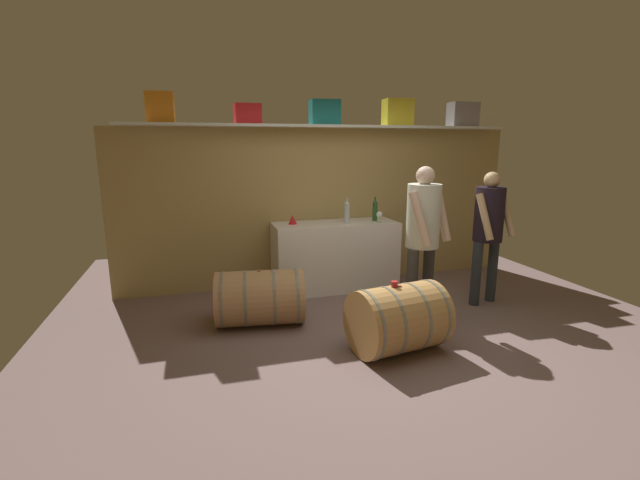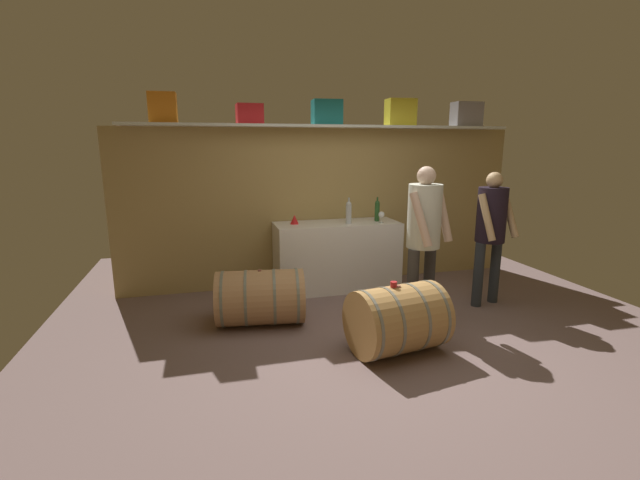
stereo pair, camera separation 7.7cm
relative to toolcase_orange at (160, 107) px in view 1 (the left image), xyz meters
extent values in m
cube|color=#745E5B|center=(1.98, -1.39, -2.31)|extent=(6.64, 7.31, 0.02)
cube|color=tan|center=(1.98, 0.15, -1.25)|extent=(5.44, 0.10, 2.09)
cube|color=silver|center=(1.98, 0.00, -0.19)|extent=(5.01, 0.40, 0.03)
cube|color=orange|center=(0.00, 0.00, 0.00)|extent=(0.31, 0.22, 0.34)
cube|color=red|center=(0.99, 0.00, -0.05)|extent=(0.32, 0.28, 0.24)
cube|color=#177275|center=(1.97, 0.00, -0.02)|extent=(0.38, 0.29, 0.31)
cube|color=yellow|center=(2.99, 0.00, 0.00)|extent=(0.39, 0.28, 0.35)
cube|color=gray|center=(3.98, 0.00, -0.01)|extent=(0.40, 0.25, 0.33)
cube|color=white|center=(2.06, -0.21, -1.85)|extent=(1.62, 0.59, 0.89)
cylinder|color=#275527|center=(2.61, -0.22, -1.29)|extent=(0.06, 0.06, 0.23)
sphere|color=#275527|center=(2.61, -0.22, -1.17)|extent=(0.06, 0.06, 0.06)
cylinder|color=#275527|center=(2.61, -0.22, -1.12)|extent=(0.02, 0.02, 0.07)
cylinder|color=#B6BDC2|center=(2.19, -0.28, -1.29)|extent=(0.07, 0.07, 0.23)
sphere|color=#B6BDC2|center=(2.19, -0.28, -1.16)|extent=(0.07, 0.07, 0.07)
cylinder|color=#B6BDC2|center=(2.19, -0.28, -1.11)|extent=(0.02, 0.02, 0.08)
cylinder|color=white|center=(2.61, -0.35, -1.41)|extent=(0.07, 0.07, 0.00)
cylinder|color=white|center=(2.61, -0.35, -1.37)|extent=(0.01, 0.01, 0.07)
sphere|color=white|center=(2.61, -0.35, -1.30)|extent=(0.08, 0.08, 0.08)
sphere|color=maroon|center=(2.61, -0.35, -1.31)|extent=(0.05, 0.05, 0.05)
cone|color=red|center=(1.50, -0.15, -1.35)|extent=(0.11, 0.11, 0.12)
cylinder|color=#B18348|center=(2.06, -2.09, -1.98)|extent=(0.91, 0.74, 0.62)
cylinder|color=slate|center=(1.72, -2.15, -1.98)|extent=(0.13, 0.63, 0.63)
cylinder|color=slate|center=(1.93, -2.11, -1.98)|extent=(0.13, 0.63, 0.63)
cylinder|color=slate|center=(2.19, -2.07, -1.98)|extent=(0.13, 0.63, 0.63)
cylinder|color=slate|center=(2.40, -2.03, -1.98)|extent=(0.13, 0.63, 0.63)
cylinder|color=#955247|center=(2.06, -2.09, -1.67)|extent=(0.04, 0.04, 0.01)
cylinder|color=tan|center=(0.93, -1.13, -2.00)|extent=(0.98, 0.69, 0.58)
cylinder|color=slate|center=(0.54, -1.08, -2.00)|extent=(0.10, 0.59, 0.59)
cylinder|color=slate|center=(0.78, -1.11, -2.00)|extent=(0.10, 0.59, 0.59)
cylinder|color=slate|center=(1.07, -1.15, -2.00)|extent=(0.10, 0.59, 0.59)
cylinder|color=slate|center=(1.31, -1.18, -2.00)|extent=(0.10, 0.59, 0.59)
cylinder|color=brown|center=(0.93, -1.13, -1.70)|extent=(0.04, 0.04, 0.01)
cylinder|color=red|center=(2.01, -2.09, -1.64)|extent=(0.06, 0.06, 0.05)
cylinder|color=#2B3137|center=(3.47, -1.26, -1.91)|extent=(0.12, 0.12, 0.77)
cylinder|color=#2B3137|center=(3.75, -1.19, -1.91)|extent=(0.12, 0.12, 0.77)
cylinder|color=black|center=(3.61, -1.23, -1.21)|extent=(0.33, 0.33, 0.63)
sphere|color=tan|center=(3.61, -1.23, -0.81)|extent=(0.18, 0.18, 0.18)
cylinder|color=tan|center=(3.45, -1.37, -1.21)|extent=(0.14, 0.28, 0.53)
cylinder|color=tan|center=(3.82, -1.27, -1.21)|extent=(0.15, 0.29, 0.52)
cylinder|color=#343333|center=(2.50, -1.51, -1.89)|extent=(0.12, 0.12, 0.81)
cylinder|color=#343333|center=(2.77, -1.37, -1.89)|extent=(0.12, 0.12, 0.81)
cylinder|color=beige|center=(2.63, -1.44, -1.15)|extent=(0.35, 0.35, 0.67)
sphere|color=#C9A58C|center=(2.63, -1.44, -0.73)|extent=(0.19, 0.19, 0.19)
cylinder|color=#C9A58C|center=(2.50, -1.62, -1.15)|extent=(0.21, 0.30, 0.55)
cylinder|color=#C9A58C|center=(2.86, -1.44, -1.15)|extent=(0.18, 0.25, 0.56)
camera|label=1|loc=(0.34, -5.49, -0.42)|focal=24.36mm
camera|label=2|loc=(0.42, -5.51, -0.42)|focal=24.36mm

